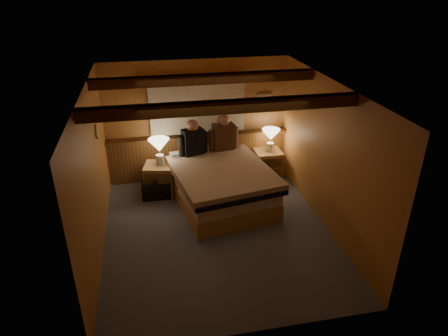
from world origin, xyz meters
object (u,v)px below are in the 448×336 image
object	(u,v)px
person_left	(193,140)
duffel_bag	(156,189)
nightstand_left	(160,179)
lamp_right	(271,136)
lamp_left	(159,147)
bed	(220,184)
nightstand_right	(268,164)
person_right	(224,135)

from	to	relation	value
person_left	duffel_bag	distance (m)	1.16
nightstand_left	lamp_right	distance (m)	2.35
lamp_left	bed	bearing A→B (deg)	-29.14
nightstand_right	lamp_left	world-z (taller)	lamp_left
nightstand_left	nightstand_right	bearing A→B (deg)	18.72
lamp_left	duffel_bag	distance (m)	0.81
bed	lamp_left	size ratio (longest dim) A/B	4.59
nightstand_left	person_right	distance (m)	1.48
nightstand_left	person_left	xyz separation A→B (m)	(0.67, 0.13, 0.70)
lamp_right	person_left	xyz separation A→B (m)	(-1.58, -0.13, 0.09)
person_right	lamp_right	bearing A→B (deg)	-6.08
lamp_left	duffel_bag	world-z (taller)	lamp_left
nightstand_right	lamp_right	size ratio (longest dim) A/B	1.22
lamp_right	person_right	world-z (taller)	person_right
person_left	person_right	xyz separation A→B (m)	(0.61, 0.11, 0.01)
bed	nightstand_right	bearing A→B (deg)	25.66
nightstand_left	lamp_left	world-z (taller)	lamp_left
lamp_left	lamp_right	xyz separation A→B (m)	(2.22, 0.24, -0.05)
person_right	duffel_bag	distance (m)	1.65
person_left	duffel_bag	size ratio (longest dim) A/B	1.31
lamp_left	lamp_right	world-z (taller)	lamp_left
lamp_right	duffel_bag	distance (m)	2.48
nightstand_right	duffel_bag	bearing A→B (deg)	-170.30
nightstand_right	nightstand_left	bearing A→B (deg)	-173.48
lamp_left	person_left	bearing A→B (deg)	9.43
person_right	lamp_left	bearing A→B (deg)	-177.30
nightstand_left	person_right	world-z (taller)	person_right
nightstand_right	person_right	xyz separation A→B (m)	(-0.93, -0.02, 0.72)
bed	lamp_left	world-z (taller)	lamp_left
nightstand_right	person_left	xyz separation A→B (m)	(-1.54, -0.13, 0.71)
lamp_left	person_right	xyz separation A→B (m)	(1.25, 0.22, 0.05)
bed	person_right	world-z (taller)	person_right
duffel_bag	lamp_left	bearing A→B (deg)	56.72
person_right	duffel_bag	xyz separation A→B (m)	(-1.37, -0.38, -0.84)
person_left	duffel_bag	bearing A→B (deg)	-177.45
person_left	nightstand_right	bearing A→B (deg)	-12.01
person_left	person_right	size ratio (longest dim) A/B	0.97
nightstand_left	person_left	world-z (taller)	person_left
lamp_left	person_right	distance (m)	1.27
lamp_left	duffel_bag	size ratio (longest dim) A/B	0.93
nightstand_left	person_right	bearing A→B (deg)	22.67
nightstand_left	nightstand_right	size ratio (longest dim) A/B	1.10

